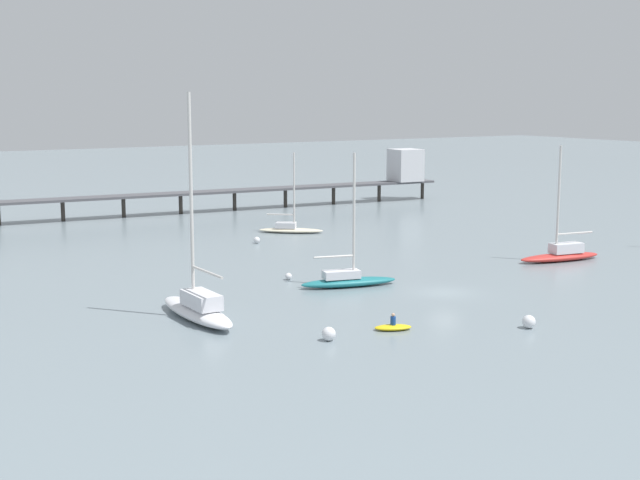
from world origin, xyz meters
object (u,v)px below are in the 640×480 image
(dinghy_yellow, at_px, (393,327))
(mooring_buoy_inner, at_px, (288,276))
(sailboat_teal, at_px, (348,278))
(mooring_buoy_outer, at_px, (329,334))
(mooring_buoy_far, at_px, (529,322))
(pier, at_px, (296,179))
(sailboat_white, at_px, (198,306))
(mooring_buoy_mid, at_px, (257,240))
(sailboat_cream, at_px, (290,228))
(sailboat_red, at_px, (561,253))

(dinghy_yellow, distance_m, mooring_buoy_inner, 17.52)
(sailboat_teal, relative_size, mooring_buoy_outer, 12.09)
(mooring_buoy_far, bearing_deg, pier, 73.83)
(sailboat_white, bearing_deg, mooring_buoy_far, -36.94)
(dinghy_yellow, bearing_deg, mooring_buoy_mid, 77.36)
(sailboat_cream, bearing_deg, sailboat_white, -128.46)
(mooring_buoy_far, xyz_separation_m, mooring_buoy_inner, (-6.13, 21.73, -0.15))
(dinghy_yellow, distance_m, mooring_buoy_mid, 36.07)
(sailboat_white, relative_size, dinghy_yellow, 5.70)
(sailboat_red, height_order, sailboat_teal, sailboat_teal)
(mooring_buoy_inner, bearing_deg, mooring_buoy_far, -74.25)
(mooring_buoy_outer, bearing_deg, sailboat_cream, 64.04)
(sailboat_teal, distance_m, dinghy_yellow, 13.51)
(mooring_buoy_outer, height_order, mooring_buoy_inner, mooring_buoy_outer)
(mooring_buoy_mid, bearing_deg, pier, 52.84)
(sailboat_white, bearing_deg, mooring_buoy_outer, -61.57)
(sailboat_teal, height_order, dinghy_yellow, sailboat_teal)
(mooring_buoy_outer, bearing_deg, mooring_buoy_far, -18.38)
(pier, bearing_deg, mooring_buoy_mid, -127.16)
(dinghy_yellow, bearing_deg, mooring_buoy_outer, -179.88)
(sailboat_white, distance_m, mooring_buoy_inner, 14.38)
(sailboat_white, height_order, mooring_buoy_mid, sailboat_white)
(sailboat_cream, xyz_separation_m, sailboat_teal, (-9.75, -27.03, 0.13))
(mooring_buoy_inner, bearing_deg, dinghy_yellow, -95.95)
(sailboat_cream, bearing_deg, sailboat_teal, -109.84)
(mooring_buoy_far, bearing_deg, mooring_buoy_outer, 161.62)
(pier, bearing_deg, mooring_buoy_inner, -120.26)
(mooring_buoy_far, bearing_deg, sailboat_white, 143.06)
(sailboat_cream, height_order, mooring_buoy_outer, sailboat_cream)
(pier, relative_size, sailboat_teal, 7.15)
(sailboat_red, relative_size, sailboat_teal, 1.00)
(sailboat_white, height_order, mooring_buoy_far, sailboat_white)
(sailboat_cream, bearing_deg, mooring_buoy_inner, -119.41)
(sailboat_teal, distance_m, mooring_buoy_inner, 5.53)
(sailboat_cream, xyz_separation_m, mooring_buoy_inner, (-12.56, -22.28, -0.26))
(sailboat_cream, distance_m, dinghy_yellow, 42.23)
(sailboat_white, distance_m, mooring_buoy_far, 22.35)
(pier, distance_m, sailboat_white, 62.43)
(pier, distance_m, mooring_buoy_outer, 67.63)
(mooring_buoy_inner, bearing_deg, sailboat_red, -12.21)
(sailboat_white, xyz_separation_m, sailboat_red, (37.68, 2.68, -0.20))
(mooring_buoy_far, distance_m, mooring_buoy_inner, 22.57)
(sailboat_red, relative_size, mooring_buoy_mid, 15.88)
(pier, bearing_deg, sailboat_cream, -121.20)
(dinghy_yellow, bearing_deg, sailboat_cream, 70.10)
(sailboat_teal, relative_size, mooring_buoy_far, 12.09)
(mooring_buoy_inner, bearing_deg, pier, 59.74)
(sailboat_white, height_order, mooring_buoy_outer, sailboat_white)
(sailboat_red, bearing_deg, pier, 91.49)
(dinghy_yellow, bearing_deg, sailboat_teal, 69.97)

